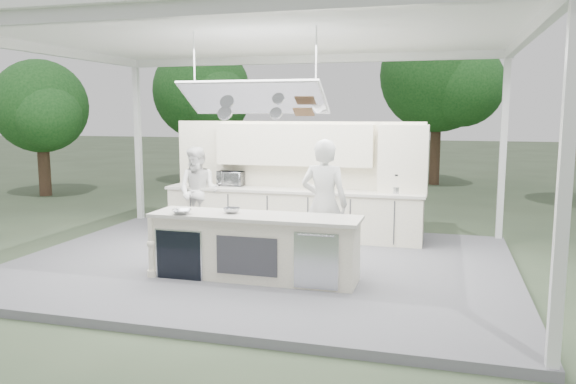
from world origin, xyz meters
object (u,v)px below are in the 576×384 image
(sous_chef, at_px, (198,192))
(back_counter, at_px, (292,213))
(demo_island, at_px, (253,247))
(head_chef, at_px, (324,204))

(sous_chef, bearing_deg, back_counter, 11.14)
(demo_island, relative_size, head_chef, 1.53)
(head_chef, bearing_deg, sous_chef, -26.40)
(demo_island, bearing_deg, sous_chef, 128.94)
(head_chef, relative_size, sous_chef, 1.15)
(demo_island, height_order, sous_chef, sous_chef)
(back_counter, relative_size, head_chef, 2.51)
(demo_island, xyz_separation_m, back_counter, (-0.18, 2.81, 0.00))
(demo_island, relative_size, back_counter, 0.61)
(head_chef, bearing_deg, back_counter, -58.74)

